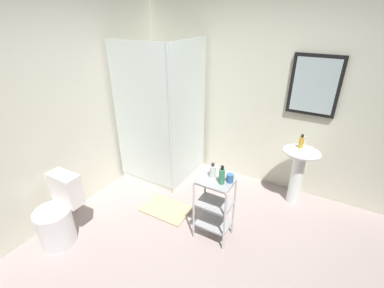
# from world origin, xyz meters

# --- Properties ---
(ground_plane) EXTENTS (4.20, 4.20, 0.02)m
(ground_plane) POSITION_xyz_m (0.00, 0.00, -0.01)
(ground_plane) COLOR #9F8D8B
(wall_back) EXTENTS (4.20, 0.14, 2.50)m
(wall_back) POSITION_xyz_m (0.01, 1.85, 1.25)
(wall_back) COLOR silver
(wall_back) RESTS_ON ground_plane
(wall_left) EXTENTS (0.10, 4.20, 2.50)m
(wall_left) POSITION_xyz_m (-1.85, 0.00, 1.25)
(wall_left) COLOR silver
(wall_left) RESTS_ON ground_plane
(shower_stall) EXTENTS (0.92, 0.92, 2.00)m
(shower_stall) POSITION_xyz_m (-1.20, 1.18, 0.46)
(shower_stall) COLOR white
(shower_stall) RESTS_ON ground_plane
(pedestal_sink) EXTENTS (0.46, 0.37, 0.81)m
(pedestal_sink) POSITION_xyz_m (0.61, 1.52, 0.58)
(pedestal_sink) COLOR white
(pedestal_sink) RESTS_ON ground_plane
(sink_faucet) EXTENTS (0.03, 0.03, 0.10)m
(sink_faucet) POSITION_xyz_m (0.61, 1.64, 0.86)
(sink_faucet) COLOR silver
(sink_faucet) RESTS_ON pedestal_sink
(toilet) EXTENTS (0.37, 0.49, 0.76)m
(toilet) POSITION_xyz_m (-1.48, -0.43, 0.31)
(toilet) COLOR white
(toilet) RESTS_ON ground_plane
(storage_cart) EXTENTS (0.38, 0.28, 0.74)m
(storage_cart) POSITION_xyz_m (-0.04, 0.44, 0.44)
(storage_cart) COLOR silver
(storage_cart) RESTS_ON ground_plane
(hand_soap_bottle) EXTENTS (0.06, 0.06, 0.17)m
(hand_soap_bottle) POSITION_xyz_m (0.59, 1.50, 0.89)
(hand_soap_bottle) COLOR gold
(hand_soap_bottle) RESTS_ON pedestal_sink
(body_wash_bottle_green) EXTENTS (0.06, 0.06, 0.20)m
(body_wash_bottle_green) POSITION_xyz_m (0.03, 0.43, 0.83)
(body_wash_bottle_green) COLOR #389464
(body_wash_bottle_green) RESTS_ON storage_cart
(lotion_bottle_white) EXTENTS (0.06, 0.06, 0.16)m
(lotion_bottle_white) POSITION_xyz_m (-0.10, 0.50, 0.81)
(lotion_bottle_white) COLOR white
(lotion_bottle_white) RESTS_ON storage_cart
(rinse_cup) EXTENTS (0.07, 0.07, 0.09)m
(rinse_cup) POSITION_xyz_m (0.09, 0.50, 0.78)
(rinse_cup) COLOR #3870B2
(rinse_cup) RESTS_ON storage_cart
(bath_mat) EXTENTS (0.60, 0.40, 0.02)m
(bath_mat) POSITION_xyz_m (-0.75, 0.54, 0.01)
(bath_mat) COLOR tan
(bath_mat) RESTS_ON ground_plane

